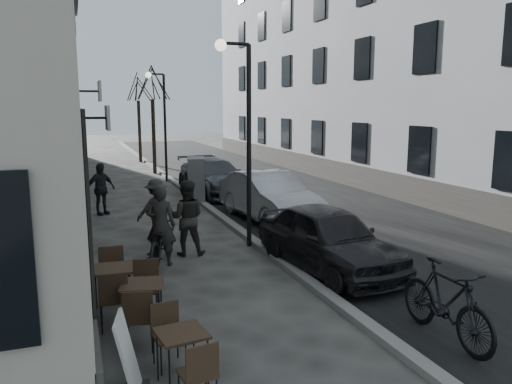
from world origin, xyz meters
TOP-DOWN VIEW (x-y plane):
  - ground at (0.00, 0.00)m, footprint 120.00×120.00m
  - road at (3.85, 16.00)m, footprint 7.30×60.00m
  - kerb at (0.20, 16.00)m, footprint 0.25×60.00m
  - building_right at (9.50, 16.50)m, footprint 4.00×35.00m
  - streetlamp_near at (-0.17, 6.00)m, footprint 0.90×0.28m
  - streetlamp_far at (-0.17, 18.00)m, footprint 0.90×0.28m
  - tree_near at (-0.10, 21.00)m, footprint 2.40×2.40m
  - tree_far at (-0.10, 27.00)m, footprint 2.40×2.40m
  - bistro_set_a at (-2.93, 0.17)m, footprint 0.67×1.50m
  - bistro_set_b at (-3.20, 1.94)m, footprint 0.77×1.65m
  - bistro_set_c at (-3.59, 2.81)m, footprint 0.71×1.67m
  - sign_board at (-3.59, 0.15)m, footprint 0.47×0.66m
  - utility_cabinet at (0.10, 12.22)m, footprint 0.85×1.23m
  - bicycle at (-2.36, 5.22)m, footprint 1.48×2.26m
  - cyclist_rider at (-2.36, 5.22)m, footprint 0.78×0.66m
  - pedestrian_near at (-1.66, 5.81)m, footprint 1.03×0.89m
  - pedestrian_mid at (-2.09, 7.56)m, footprint 1.13×0.75m
  - pedestrian_far at (-3.34, 11.23)m, footprint 1.09×0.83m
  - car_near at (1.00, 3.65)m, footprint 2.07×4.30m
  - car_mid at (1.54, 8.53)m, footprint 2.01×4.73m
  - car_far at (1.20, 13.78)m, footprint 2.37×5.04m
  - moped at (1.09, 0.06)m, footprint 0.59×2.03m

SIDE VIEW (x-z plane):
  - ground at x=0.00m, z-range 0.00..0.00m
  - road at x=3.85m, z-range 0.00..0.00m
  - kerb at x=0.20m, z-range 0.00..0.12m
  - sign_board at x=-3.59m, z-range -0.10..0.95m
  - bistro_set_a at x=-2.93m, z-range 0.01..0.88m
  - bistro_set_b at x=-3.20m, z-range 0.01..0.96m
  - bistro_set_c at x=-3.59m, z-range 0.01..0.99m
  - bicycle at x=-2.36m, z-range 0.00..1.12m
  - moped at x=1.09m, z-range 0.00..1.22m
  - car_near at x=1.00m, z-range 0.00..1.42m
  - car_far at x=1.20m, z-range 0.00..1.42m
  - car_mid at x=1.54m, z-range 0.00..1.52m
  - pedestrian_mid at x=-2.09m, z-range 0.00..1.63m
  - utility_cabinet at x=0.10m, z-range 0.00..1.67m
  - pedestrian_far at x=-3.34m, z-range 0.00..1.72m
  - pedestrian_near at x=-1.66m, z-range 0.00..1.82m
  - cyclist_rider at x=-2.36m, z-range 0.00..1.84m
  - streetlamp_near at x=-0.17m, z-range 0.62..5.71m
  - streetlamp_far at x=-0.17m, z-range 0.62..5.71m
  - tree_near at x=-0.10m, z-range 1.81..7.51m
  - tree_far at x=-0.10m, z-range 1.81..7.51m
  - building_right at x=9.50m, z-range 0.00..16.00m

